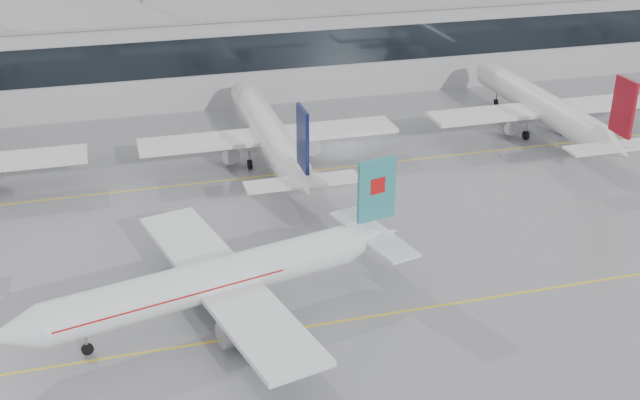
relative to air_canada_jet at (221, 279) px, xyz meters
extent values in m
plane|color=gray|center=(10.52, -3.42, -3.37)|extent=(320.00, 320.00, 0.00)
cube|color=yellow|center=(10.52, -3.42, -3.36)|extent=(120.00, 0.25, 0.01)
cube|color=yellow|center=(10.52, 26.58, -3.36)|extent=(120.00, 0.25, 0.01)
cube|color=#A5A5A9|center=(10.52, 58.58, 2.63)|extent=(180.00, 15.00, 12.00)
cube|color=black|center=(10.52, 51.03, 4.13)|extent=(180.00, 0.20, 5.00)
cube|color=gray|center=(10.52, 58.58, 8.83)|extent=(182.00, 16.00, 0.40)
cylinder|color=gray|center=(-0.48, 64.58, 7.63)|extent=(0.50, 0.50, 22.00)
cylinder|color=gray|center=(21.52, 64.58, 7.63)|extent=(0.50, 0.50, 22.00)
cylinder|color=white|center=(-1.27, -0.30, 0.10)|extent=(25.07, 9.00, 3.28)
cone|color=white|center=(-15.37, -3.67, 0.10)|extent=(4.65, 4.12, 3.28)
cone|color=white|center=(13.61, 3.25, 0.10)|extent=(6.21, 4.49, 3.28)
cube|color=white|center=(0.19, 0.05, -0.30)|extent=(11.16, 27.50, 0.45)
cube|color=white|center=(13.80, 3.30, 0.40)|extent=(5.14, 10.78, 0.25)
cube|color=teal|center=(14.00, 3.35, 4.54)|extent=(3.58, 1.18, 5.59)
cylinder|color=gray|center=(0.82, -4.74, -1.80)|extent=(3.99, 2.88, 2.10)
cylinder|color=gray|center=(-1.41, 4.60, -1.80)|extent=(3.99, 2.88, 2.10)
cylinder|color=gray|center=(-10.50, -2.51, -2.23)|extent=(0.20, 0.20, 1.38)
cylinder|color=black|center=(-10.50, -2.51, -2.92)|extent=(0.95, 0.50, 0.90)
cylinder|color=gray|center=(1.77, -2.25, -2.13)|extent=(0.24, 0.24, 1.38)
cylinder|color=black|center=(1.77, -2.25, -2.82)|extent=(1.17, 0.69, 1.10)
cylinder|color=gray|center=(0.56, 2.81, -2.13)|extent=(0.24, 0.24, 1.38)
cylinder|color=black|center=(0.56, 2.81, -2.82)|extent=(1.17, 0.69, 1.10)
cube|color=#B70F0F|center=(14.00, 3.35, 4.94)|extent=(1.47, 0.76, 1.40)
cube|color=#B70F0F|center=(-4.19, -1.00, 0.30)|extent=(18.28, 7.41, 0.12)
cylinder|color=white|center=(10.52, 31.58, 0.43)|extent=(3.59, 27.36, 3.59)
cone|color=white|center=(10.52, 47.26, 0.43)|extent=(3.59, 4.00, 3.59)
cone|color=white|center=(10.52, 15.10, 0.43)|extent=(3.59, 5.60, 3.59)
cube|color=white|center=(10.52, 30.08, 0.03)|extent=(29.64, 5.00, 0.45)
cube|color=white|center=(10.52, 14.90, 0.73)|extent=(11.40, 2.80, 0.25)
cube|color=#0B123E|center=(10.52, 14.70, 5.29)|extent=(0.35, 3.60, 6.12)
cylinder|color=gray|center=(5.72, 30.58, -1.47)|extent=(2.10, 3.60, 2.10)
cylinder|color=gray|center=(15.32, 30.58, -1.47)|extent=(2.10, 3.60, 2.10)
cylinder|color=gray|center=(10.52, 42.26, -2.14)|extent=(0.20, 0.20, 1.56)
cylinder|color=black|center=(10.52, 42.26, -2.92)|extent=(0.30, 0.90, 0.90)
cylinder|color=gray|center=(7.92, 29.08, -2.04)|extent=(0.24, 0.24, 1.56)
cylinder|color=black|center=(7.92, 29.08, -2.82)|extent=(0.45, 1.10, 1.10)
cylinder|color=gray|center=(13.12, 29.08, -2.04)|extent=(0.24, 0.24, 1.56)
cylinder|color=black|center=(13.12, 29.08, -2.82)|extent=(0.45, 1.10, 1.10)
cylinder|color=white|center=(45.52, 31.58, 0.43)|extent=(3.59, 27.36, 3.59)
cone|color=white|center=(45.52, 47.26, 0.43)|extent=(3.59, 4.00, 3.59)
cone|color=white|center=(45.52, 15.10, 0.43)|extent=(3.59, 5.60, 3.59)
cube|color=white|center=(45.52, 30.08, 0.03)|extent=(29.64, 5.00, 0.45)
cube|color=white|center=(45.52, 14.90, 0.73)|extent=(11.40, 2.80, 0.25)
cube|color=maroon|center=(45.52, 14.70, 5.29)|extent=(0.35, 3.60, 6.12)
cylinder|color=gray|center=(40.72, 30.58, -1.47)|extent=(2.10, 3.60, 2.10)
cylinder|color=gray|center=(50.32, 30.58, -1.47)|extent=(2.10, 3.60, 2.10)
cylinder|color=gray|center=(45.52, 42.26, -2.14)|extent=(0.20, 0.20, 1.56)
cylinder|color=black|center=(45.52, 42.26, -2.92)|extent=(0.30, 0.90, 0.90)
cylinder|color=gray|center=(42.92, 29.08, -2.04)|extent=(0.24, 0.24, 1.56)
cylinder|color=black|center=(42.92, 29.08, -2.82)|extent=(0.45, 1.10, 1.10)
cylinder|color=gray|center=(48.12, 29.08, -2.04)|extent=(0.24, 0.24, 1.56)
cylinder|color=black|center=(48.12, 29.08, -2.82)|extent=(0.45, 1.10, 1.10)
camera|label=1|loc=(-7.05, -54.38, 32.42)|focal=45.00mm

